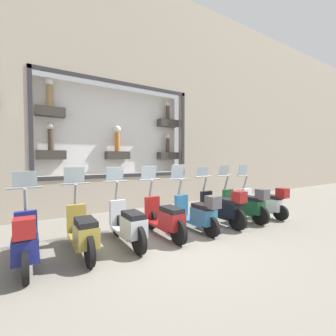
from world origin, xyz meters
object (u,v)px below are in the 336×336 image
at_px(scooter_white_0, 265,202).
at_px(scooter_teal_3, 198,213).
at_px(scooter_olive_6, 83,232).
at_px(scooter_silver_5, 128,224).
at_px(scooter_green_1, 246,204).
at_px(scooter_red_4, 165,218).
at_px(scooter_black_2, 223,208).
at_px(scooter_navy_7, 26,241).

bearing_deg(scooter_white_0, scooter_teal_3, 89.89).
bearing_deg(scooter_olive_6, scooter_silver_5, -89.98).
xyz_separation_m(scooter_green_1, scooter_teal_3, (-0.01, 1.81, -0.01)).
distance_m(scooter_white_0, scooter_red_4, 3.62).
height_order(scooter_silver_5, scooter_olive_6, scooter_olive_6).
relative_size(scooter_black_2, scooter_teal_3, 1.01).
height_order(scooter_white_0, scooter_olive_6, scooter_olive_6).
xyz_separation_m(scooter_teal_3, scooter_silver_5, (0.07, 1.81, -0.02)).
height_order(scooter_white_0, scooter_teal_3, scooter_teal_3).
xyz_separation_m(scooter_teal_3, scooter_navy_7, (-0.00, 3.62, -0.00)).
height_order(scooter_red_4, scooter_olive_6, scooter_olive_6).
xyz_separation_m(scooter_black_2, scooter_navy_7, (-0.01, 4.52, -0.02)).
bearing_deg(scooter_olive_6, scooter_black_2, -90.93).
xyz_separation_m(scooter_white_0, scooter_teal_3, (0.01, 2.71, 0.01)).
height_order(scooter_black_2, scooter_silver_5, scooter_silver_5).
height_order(scooter_olive_6, scooter_navy_7, scooter_olive_6).
relative_size(scooter_green_1, scooter_red_4, 1.00).
bearing_deg(scooter_olive_6, scooter_teal_3, -91.42).
distance_m(scooter_black_2, scooter_teal_3, 0.90).
height_order(scooter_white_0, scooter_green_1, scooter_white_0).
bearing_deg(scooter_teal_3, scooter_navy_7, 90.02).
relative_size(scooter_green_1, scooter_silver_5, 1.00).
distance_m(scooter_green_1, scooter_olive_6, 4.52).
bearing_deg(scooter_white_0, scooter_red_4, 88.85).
bearing_deg(scooter_olive_6, scooter_navy_7, 94.35).
relative_size(scooter_black_2, scooter_olive_6, 1.00).
distance_m(scooter_black_2, scooter_red_4, 1.81).
relative_size(scooter_green_1, scooter_olive_6, 1.00).
bearing_deg(scooter_green_1, scooter_silver_5, 89.02).
xyz_separation_m(scooter_red_4, scooter_olive_6, (-0.00, 1.81, -0.00)).
relative_size(scooter_teal_3, scooter_olive_6, 0.99).
distance_m(scooter_red_4, scooter_olive_6, 1.81).
height_order(scooter_red_4, scooter_navy_7, scooter_red_4).
bearing_deg(scooter_silver_5, scooter_olive_6, 90.02).
distance_m(scooter_silver_5, scooter_olive_6, 0.90).
bearing_deg(scooter_teal_3, scooter_white_0, -90.11).
bearing_deg(scooter_silver_5, scooter_navy_7, 92.19).
xyz_separation_m(scooter_white_0, scooter_silver_5, (0.07, 4.52, -0.01)).
distance_m(scooter_red_4, scooter_navy_7, 2.71).
distance_m(scooter_teal_3, scooter_silver_5, 1.81).
bearing_deg(scooter_white_0, scooter_black_2, 89.57).
relative_size(scooter_red_4, scooter_olive_6, 1.00).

